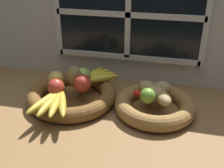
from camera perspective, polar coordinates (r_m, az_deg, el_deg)
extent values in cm
cube|color=olive|center=(105.15, 0.23, -6.58)|extent=(140.00, 90.00, 3.00)
cube|color=silver|center=(120.36, 3.59, 13.03)|extent=(140.00, 3.00, 55.00)
cube|color=black|center=(117.72, 3.47, 14.46)|extent=(64.00, 0.80, 38.00)
cube|color=white|center=(117.14, 3.42, 14.40)|extent=(2.40, 1.20, 38.00)
cube|color=white|center=(117.14, 3.42, 14.40)|extent=(64.00, 1.20, 2.40)
cube|color=white|center=(126.53, -11.49, 14.90)|extent=(2.40, 1.20, 40.40)
cube|color=white|center=(116.11, 19.56, 12.80)|extent=(2.40, 1.20, 40.40)
cube|color=white|center=(122.80, 3.17, 5.73)|extent=(64.00, 1.20, 2.40)
cylinder|color=brown|center=(111.92, -8.38, -3.40)|extent=(24.57, 24.57, 1.00)
torus|color=brown|center=(110.68, -8.47, -2.29)|extent=(35.95, 35.95, 5.99)
cylinder|color=olive|center=(105.42, 8.93, -5.55)|extent=(20.22, 20.22, 1.00)
torus|color=olive|center=(104.10, 9.03, -4.40)|extent=(30.65, 30.65, 5.99)
sphere|color=#DBB756|center=(110.82, -11.74, 1.09)|extent=(6.44, 6.44, 6.44)
sphere|color=#B73828|center=(105.01, -6.24, 0.13)|extent=(6.90, 6.90, 6.90)
sphere|color=#B73828|center=(104.14, -11.75, -0.68)|extent=(6.52, 6.52, 6.52)
sphere|color=#99B74C|center=(111.52, -6.16, 1.79)|extent=(6.74, 6.74, 6.74)
ellipsoid|color=olive|center=(108.57, -7.95, 1.53)|extent=(6.15, 6.06, 8.76)
ellipsoid|color=gold|center=(99.67, -13.95, -3.50)|extent=(7.65, 18.95, 2.89)
ellipsoid|color=gold|center=(98.55, -12.92, -3.75)|extent=(3.50, 18.92, 2.89)
ellipsoid|color=gold|center=(97.83, -11.74, -3.86)|extent=(6.50, 19.04, 2.89)
ellipsoid|color=gold|center=(97.55, -10.49, -3.83)|extent=(10.38, 18.36, 2.89)
sphere|color=brown|center=(105.76, -10.63, -1.23)|extent=(2.60, 2.60, 2.60)
ellipsoid|color=yellow|center=(112.86, -2.52, 1.14)|extent=(14.85, 11.75, 2.77)
ellipsoid|color=yellow|center=(114.31, -2.92, 1.48)|extent=(12.92, 13.99, 2.77)
ellipsoid|color=yellow|center=(115.58, -3.47, 1.77)|extent=(10.38, 15.56, 2.77)
ellipsoid|color=yellow|center=(116.62, -4.14, 1.99)|extent=(7.34, 16.40, 2.77)
sphere|color=brown|center=(110.70, -6.49, 0.42)|extent=(2.49, 2.49, 2.49)
ellipsoid|color=#A38451|center=(104.00, 7.42, -0.78)|extent=(9.62, 9.04, 5.11)
ellipsoid|color=#A38451|center=(105.21, 10.55, -0.78)|extent=(8.08, 6.85, 4.80)
ellipsoid|color=tan|center=(98.70, 10.92, -3.08)|extent=(7.53, 9.11, 4.05)
ellipsoid|color=tan|center=(101.39, 9.25, -1.80)|extent=(8.73, 6.64, 4.83)
sphere|color=#6B9E33|center=(97.93, 7.56, -2.49)|extent=(5.74, 5.74, 5.74)
cone|color=red|center=(101.45, 8.09, -2.49)|extent=(12.81, 4.58, 2.36)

